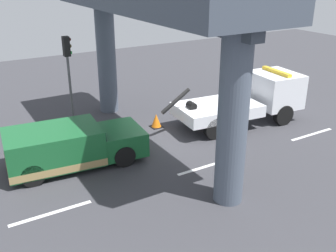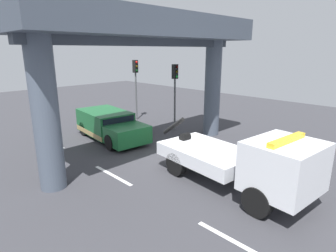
{
  "view_description": "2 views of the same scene",
  "coord_description": "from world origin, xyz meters",
  "px_view_note": "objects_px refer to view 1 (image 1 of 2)",
  "views": [
    {
      "loc": [
        -8.1,
        -13.48,
        7.23
      ],
      "look_at": [
        -0.63,
        -0.97,
        1.18
      ],
      "focal_mm": 41.63,
      "sensor_mm": 36.0,
      "label": 1
    },
    {
      "loc": [
        9.3,
        -8.72,
        5.11
      ],
      "look_at": [
        0.9,
        -0.4,
        1.87
      ],
      "focal_mm": 29.73,
      "sensor_mm": 36.0,
      "label": 2
    }
  ],
  "objects_px": {
    "tow_truck_white": "(251,98)",
    "traffic_light_far": "(68,62)",
    "traffic_cone_orange": "(156,121)",
    "towed_van_green": "(69,147)"
  },
  "relations": [
    {
      "from": "towed_van_green",
      "to": "tow_truck_white",
      "type": "bearing_deg",
      "value": -0.51
    },
    {
      "from": "traffic_light_far",
      "to": "traffic_cone_orange",
      "type": "height_order",
      "value": "traffic_light_far"
    },
    {
      "from": "tow_truck_white",
      "to": "traffic_cone_orange",
      "type": "distance_m",
      "value": 4.77
    },
    {
      "from": "tow_truck_white",
      "to": "towed_van_green",
      "type": "bearing_deg",
      "value": 179.49
    },
    {
      "from": "tow_truck_white",
      "to": "traffic_cone_orange",
      "type": "bearing_deg",
      "value": 158.26
    },
    {
      "from": "tow_truck_white",
      "to": "traffic_light_far",
      "type": "distance_m",
      "value": 8.88
    },
    {
      "from": "towed_van_green",
      "to": "traffic_light_far",
      "type": "relative_size",
      "value": 1.27
    },
    {
      "from": "tow_truck_white",
      "to": "traffic_light_far",
      "type": "height_order",
      "value": "traffic_light_far"
    },
    {
      "from": "traffic_light_far",
      "to": "traffic_cone_orange",
      "type": "xyz_separation_m",
      "value": [
        3.26,
        -2.42,
        -2.79
      ]
    },
    {
      "from": "traffic_light_far",
      "to": "traffic_cone_orange",
      "type": "relative_size",
      "value": 6.55
    }
  ]
}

